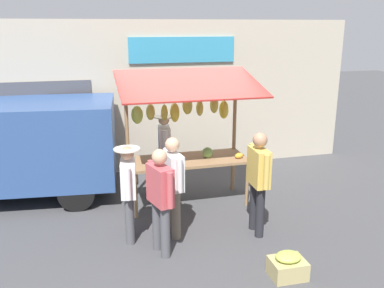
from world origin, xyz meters
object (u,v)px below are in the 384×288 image
(market_stall, at_px, (187,122))
(shopper_in_grey_tee, at_px, (173,180))
(shopper_with_shopping_bag, at_px, (129,187))
(vendor_with_sunhat, at_px, (164,147))
(shopper_with_ponytail, at_px, (258,176))
(produce_crate_near, at_px, (288,266))
(shopper_in_striped_shirt, at_px, (160,195))

(market_stall, distance_m, shopper_in_grey_tee, 1.50)
(market_stall, relative_size, shopper_with_shopping_bag, 1.63)
(shopper_in_grey_tee, xyz_separation_m, shopper_with_shopping_bag, (0.69, -0.02, -0.05))
(vendor_with_sunhat, distance_m, shopper_in_grey_tee, 1.94)
(market_stall, height_order, shopper_with_shopping_bag, market_stall)
(shopper_with_ponytail, xyz_separation_m, shopper_in_grey_tee, (1.32, -0.27, -0.04))
(market_stall, height_order, produce_crate_near, market_stall)
(vendor_with_sunhat, bearing_deg, shopper_in_grey_tee, -0.42)
(shopper_with_shopping_bag, bearing_deg, produce_crate_near, -121.82)
(shopper_in_grey_tee, bearing_deg, vendor_with_sunhat, -15.10)
(shopper_in_striped_shirt, xyz_separation_m, produce_crate_near, (-1.52, 1.05, -0.77))
(shopper_in_grey_tee, distance_m, produce_crate_near, 2.12)
(shopper_with_ponytail, bearing_deg, shopper_in_grey_tee, 81.05)
(shopper_with_ponytail, bearing_deg, shopper_in_striped_shirt, 100.68)
(shopper_with_ponytail, bearing_deg, market_stall, 29.59)
(shopper_in_striped_shirt, relative_size, produce_crate_near, 3.40)
(vendor_with_sunhat, xyz_separation_m, shopper_with_shopping_bag, (0.94, 1.89, -0.03))
(vendor_with_sunhat, height_order, shopper_in_striped_shirt, shopper_in_striped_shirt)
(vendor_with_sunhat, relative_size, shopper_in_striped_shirt, 0.98)
(shopper_with_shopping_bag, relative_size, produce_crate_near, 3.24)
(shopper_with_ponytail, relative_size, shopper_with_shopping_bag, 1.10)
(vendor_with_sunhat, bearing_deg, shopper_with_shopping_bag, -19.30)
(shopper_with_ponytail, xyz_separation_m, shopper_with_shopping_bag, (2.01, -0.30, -0.09))
(shopper_in_striped_shirt, bearing_deg, shopper_with_ponytail, -97.99)
(market_stall, distance_m, shopper_with_ponytail, 1.80)
(market_stall, relative_size, shopper_in_striped_shirt, 1.55)
(shopper_in_striped_shirt, distance_m, produce_crate_near, 2.00)
(shopper_in_striped_shirt, height_order, shopper_with_shopping_bag, shopper_in_striped_shirt)
(shopper_in_striped_shirt, height_order, produce_crate_near, shopper_in_striped_shirt)
(market_stall, distance_m, shopper_with_shopping_bag, 1.87)
(shopper_in_striped_shirt, bearing_deg, produce_crate_near, -140.54)
(vendor_with_sunhat, bearing_deg, shopper_in_striped_shirt, -5.62)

